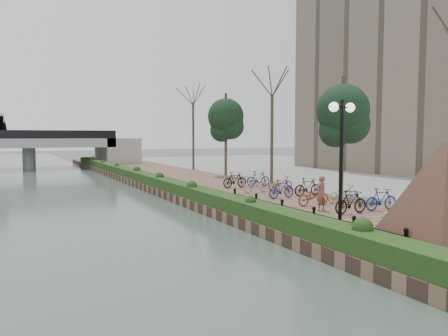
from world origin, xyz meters
TOP-DOWN VIEW (x-y plane):
  - ground at (0.00, 0.00)m, footprint 220.00×220.00m
  - promenade at (4.00, 17.50)m, footprint 8.00×75.00m
  - inland_pavement at (20.00, 17.50)m, footprint 24.00×75.00m
  - hedge at (0.60, 20.00)m, footprint 1.10×56.00m
  - chain_fence at (1.40, 2.00)m, footprint 0.10×14.10m
  - granite_monument at (2.74, -1.20)m, footprint 5.84×5.84m
  - lamppost at (1.63, 1.90)m, footprint 1.02×0.32m
  - motorcycle at (3.37, -0.15)m, footprint 0.52×1.43m
  - pedestrian at (4.00, 5.82)m, footprint 0.63×0.47m
  - bicycle_parking at (5.50, 8.40)m, footprint 2.40×14.69m
  - street_trees at (8.00, 12.68)m, footprint 3.20×37.12m

SIDE VIEW (x-z plane):
  - ground at x=0.00m, z-range 0.00..0.00m
  - promenade at x=4.00m, z-range 0.00..0.50m
  - inland_pavement at x=20.00m, z-range 0.00..0.50m
  - hedge at x=0.60m, z-range 0.50..1.10m
  - chain_fence at x=1.40m, z-range 0.50..1.20m
  - motorcycle at x=3.37m, z-range 0.50..1.38m
  - bicycle_parking at x=5.50m, z-range 0.47..1.47m
  - pedestrian at x=4.00m, z-range 0.50..2.05m
  - granite_monument at x=2.74m, z-range 0.52..3.62m
  - street_trees at x=8.00m, z-range 0.29..7.09m
  - lamppost at x=1.63m, z-range 1.52..6.02m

